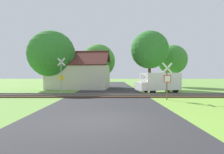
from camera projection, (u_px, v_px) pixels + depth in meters
The scene contains 11 objects.
ground_plane at pixel (102, 121), 7.63m from camera, with size 160.00×160.00×0.00m, color #6B9942.
road_asphalt at pixel (104, 111), 9.63m from camera, with size 7.51×80.00×0.01m, color #2D2D30.
rail_track at pixel (107, 96), 16.50m from camera, with size 60.00×2.60×0.22m.
stop_sign_near at pixel (166, 79), 14.07m from camera, with size 0.87×0.20×3.00m.
crossing_sign_far at pixel (60, 74), 18.78m from camera, with size 0.88×0.16×3.86m.
house at pixel (79, 76), 25.61m from camera, with size 9.36×6.56×5.52m.
tree_far at pixel (171, 60), 29.76m from camera, with size 4.98×4.98×7.10m.
tree_center at pixel (98, 61), 28.91m from camera, with size 5.54×5.54×7.08m.
tree_right at pixel (149, 50), 25.10m from camera, with size 5.40×5.40×8.31m.
tree_left at pixel (51, 54), 24.33m from camera, with size 6.51×6.51×8.16m.
mail_truck at pixel (158, 82), 19.66m from camera, with size 5.23×3.21×2.24m.
Camera 1 is at (0.43, -7.60, 2.02)m, focal length 28.00 mm.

